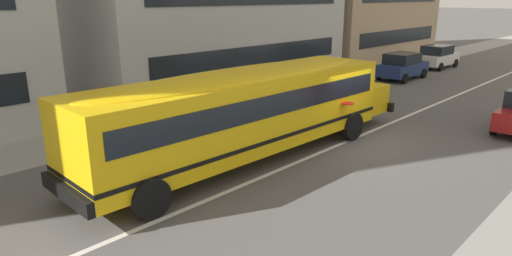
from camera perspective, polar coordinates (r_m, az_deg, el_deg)
ground_plane at (r=16.30m, az=11.73°, el=-1.67°), size 400.00×400.00×0.00m
sidewalk_far at (r=20.69m, az=-4.96°, el=2.54°), size 120.00×3.00×0.01m
lane_centreline at (r=16.30m, az=11.73°, el=-1.66°), size 110.00×0.16×0.01m
school_bus at (r=13.83m, az=-0.83°, el=2.82°), size 13.01×3.28×2.89m
parked_car_white_under_tree at (r=34.95m, az=22.30°, el=8.54°), size 3.95×1.97×1.64m
parked_car_dark_blue_past_driveway at (r=29.37m, az=18.32°, el=7.62°), size 3.91×1.91×1.64m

